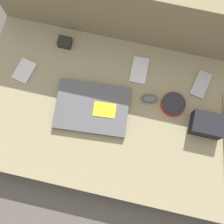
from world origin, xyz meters
name	(u,v)px	position (x,y,z in m)	size (l,w,h in m)	color
ground_plane	(112,119)	(0.00, 0.00, 0.00)	(8.00, 8.00, 0.00)	#4C4742
couch_seat	(112,116)	(0.00, 0.00, 0.06)	(1.11, 0.66, 0.12)	#847A5B
couch_backrest	(135,7)	(0.00, 0.43, 0.23)	(1.11, 0.20, 0.45)	#756B4C
laptop	(92,108)	(-0.08, 0.00, 0.13)	(0.31, 0.23, 0.03)	#47474C
computer_mouse	(149,98)	(0.14, 0.09, 0.13)	(0.07, 0.05, 0.03)	#4C4C51
speaker_puck	(173,104)	(0.24, 0.09, 0.13)	(0.10, 0.10, 0.03)	red
phone_silver	(201,85)	(0.34, 0.20, 0.12)	(0.08, 0.13, 0.01)	#99999E
phone_black	(139,70)	(0.07, 0.21, 0.12)	(0.07, 0.12, 0.01)	#B7B7BC
phone_small	(24,71)	(-0.41, 0.10, 0.12)	(0.09, 0.11, 0.01)	#B7B7BC
camera_pouch	(207,125)	(0.38, 0.03, 0.15)	(0.13, 0.09, 0.08)	black
charger_brick	(65,42)	(-0.27, 0.26, 0.13)	(0.06, 0.04, 0.04)	black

